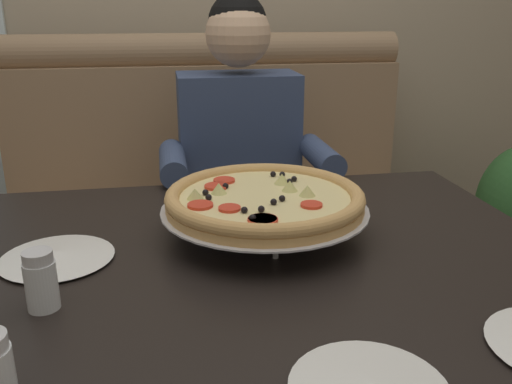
{
  "coord_description": "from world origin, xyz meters",
  "views": [
    {
      "loc": [
        -0.18,
        -1.01,
        1.23
      ],
      "look_at": [
        0.01,
        0.07,
        0.86
      ],
      "focal_mm": 38.4,
      "sensor_mm": 36.0,
      "label": 1
    }
  ],
  "objects_px": {
    "diner_main": "(243,172)",
    "dining_table": "(258,289)",
    "shaker_parmesan": "(41,284)",
    "booth_bench": "(215,230)",
    "plate_far_side": "(57,255)",
    "pizza": "(264,200)"
  },
  "relations": [
    {
      "from": "pizza",
      "to": "shaker_parmesan",
      "type": "height_order",
      "value": "pizza"
    },
    {
      "from": "plate_far_side",
      "to": "diner_main",
      "type": "bearing_deg",
      "value": 53.86
    },
    {
      "from": "diner_main",
      "to": "plate_far_side",
      "type": "distance_m",
      "value": 0.81
    },
    {
      "from": "dining_table",
      "to": "plate_far_side",
      "type": "height_order",
      "value": "plate_far_side"
    },
    {
      "from": "booth_bench",
      "to": "pizza",
      "type": "bearing_deg",
      "value": -87.96
    },
    {
      "from": "pizza",
      "to": "booth_bench",
      "type": "bearing_deg",
      "value": 92.04
    },
    {
      "from": "shaker_parmesan",
      "to": "booth_bench",
      "type": "bearing_deg",
      "value": 70.48
    },
    {
      "from": "diner_main",
      "to": "pizza",
      "type": "height_order",
      "value": "diner_main"
    },
    {
      "from": "diner_main",
      "to": "dining_table",
      "type": "bearing_deg",
      "value": -96.12
    },
    {
      "from": "pizza",
      "to": "diner_main",
      "type": "bearing_deg",
      "value": 85.85
    },
    {
      "from": "diner_main",
      "to": "pizza",
      "type": "relative_size",
      "value": 2.8
    },
    {
      "from": "dining_table",
      "to": "pizza",
      "type": "relative_size",
      "value": 2.81
    },
    {
      "from": "dining_table",
      "to": "shaker_parmesan",
      "type": "height_order",
      "value": "shaker_parmesan"
    },
    {
      "from": "dining_table",
      "to": "diner_main",
      "type": "bearing_deg",
      "value": 83.88
    },
    {
      "from": "booth_bench",
      "to": "dining_table",
      "type": "height_order",
      "value": "booth_bench"
    },
    {
      "from": "pizza",
      "to": "shaker_parmesan",
      "type": "xyz_separation_m",
      "value": [
        -0.43,
        -0.24,
        -0.04
      ]
    },
    {
      "from": "dining_table",
      "to": "diner_main",
      "type": "distance_m",
      "value": 0.71
    },
    {
      "from": "dining_table",
      "to": "pizza",
      "type": "bearing_deg",
      "value": 71.88
    },
    {
      "from": "dining_table",
      "to": "plate_far_side",
      "type": "bearing_deg",
      "value": 173.83
    },
    {
      "from": "dining_table",
      "to": "booth_bench",
      "type": "bearing_deg",
      "value": 90.0
    },
    {
      "from": "shaker_parmesan",
      "to": "plate_far_side",
      "type": "relative_size",
      "value": 0.46
    },
    {
      "from": "dining_table",
      "to": "plate_far_side",
      "type": "distance_m",
      "value": 0.42
    }
  ]
}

